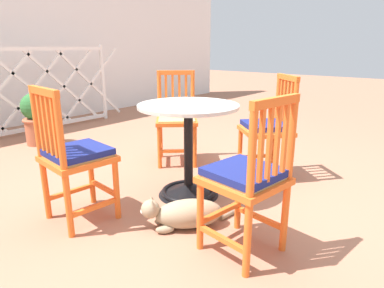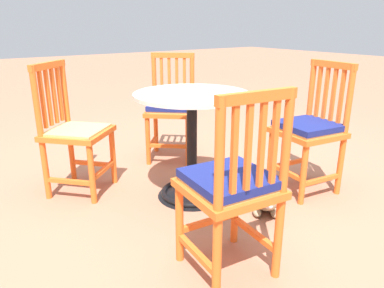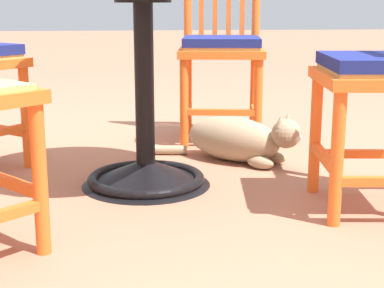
{
  "view_description": "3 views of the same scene",
  "coord_description": "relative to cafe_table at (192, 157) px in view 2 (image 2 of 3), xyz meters",
  "views": [
    {
      "loc": [
        -1.9,
        -1.45,
        1.14
      ],
      "look_at": [
        0.03,
        0.14,
        0.41
      ],
      "focal_mm": 31.21,
      "sensor_mm": 36.0,
      "label": 1
    },
    {
      "loc": [
        -1.93,
        1.47,
        1.16
      ],
      "look_at": [
        -0.05,
        0.15,
        0.39
      ],
      "focal_mm": 34.04,
      "sensor_mm": 36.0,
      "label": 2
    },
    {
      "loc": [
        0.0,
        2.31,
        0.67
      ],
      "look_at": [
        -0.19,
        0.15,
        0.16
      ],
      "focal_mm": 56.59,
      "sensor_mm": 36.0,
      "label": 3
    }
  ],
  "objects": [
    {
      "name": "ground_plane",
      "position": [
        0.02,
        -0.13,
        -0.28
      ],
      "size": [
        24.0,
        24.0,
        0.0
      ],
      "primitive_type": "plane",
      "color": "#A36B51"
    },
    {
      "name": "cafe_table",
      "position": [
        0.0,
        0.0,
        0.0
      ],
      "size": [
        0.76,
        0.76,
        0.73
      ],
      "color": "black",
      "rests_on": "ground_plane"
    },
    {
      "name": "orange_chair_facing_out",
      "position": [
        0.74,
        -0.29,
        0.16
      ],
      "size": [
        0.56,
        0.56,
        0.91
      ],
      "color": "orange",
      "rests_on": "ground_plane"
    },
    {
      "name": "orange_chair_at_corner",
      "position": [
        0.55,
        0.62,
        0.15
      ],
      "size": [
        0.57,
        0.57,
        0.91
      ],
      "color": "orange",
      "rests_on": "ground_plane"
    },
    {
      "name": "orange_chair_tucked_in",
      "position": [
        -0.77,
        0.32,
        0.16
      ],
      "size": [
        0.44,
        0.44,
        0.91
      ],
      "color": "orange",
      "rests_on": "ground_plane"
    },
    {
      "name": "orange_chair_near_fence",
      "position": [
        -0.38,
        -0.74,
        0.16
      ],
      "size": [
        0.45,
        0.45,
        0.91
      ],
      "color": "orange",
      "rests_on": "ground_plane"
    },
    {
      "name": "tabby_cat",
      "position": [
        -0.41,
        -0.3,
        -0.19
      ],
      "size": [
        0.67,
        0.44,
        0.23
      ],
      "color": "#9E896B",
      "rests_on": "ground_plane"
    }
  ]
}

